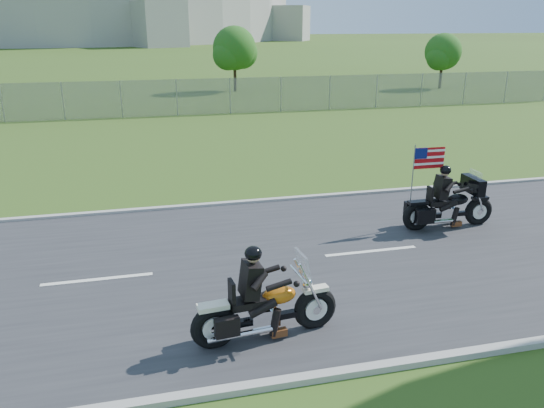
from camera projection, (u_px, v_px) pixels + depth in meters
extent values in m
plane|color=#324515|center=(196.00, 271.00, 11.26)|extent=(420.00, 420.00, 0.00)
cube|color=#28282B|center=(196.00, 270.00, 11.25)|extent=(120.00, 8.00, 0.04)
cube|color=#9E9B93|center=(181.00, 207.00, 14.96)|extent=(120.00, 0.18, 0.12)
cube|color=#9E9B93|center=(224.00, 392.00, 7.52)|extent=(120.00, 0.18, 0.12)
cube|color=gray|center=(63.00, 101.00, 28.21)|extent=(60.00, 0.03, 2.00)
cylinder|color=#A3A099|center=(71.00, 4.00, 159.82)|extent=(130.00, 130.00, 20.00)
cylinder|color=#382316|center=(235.00, 74.00, 39.74)|extent=(0.22, 0.22, 2.52)
sphere|color=#2E5516|center=(234.00, 48.00, 39.12)|extent=(3.20, 3.20, 3.20)
sphere|color=#2E5516|center=(242.00, 53.00, 39.82)|extent=(2.40, 2.40, 2.40)
sphere|color=#2E5516|center=(228.00, 55.00, 38.78)|extent=(2.24, 2.24, 2.24)
cylinder|color=#382316|center=(441.00, 74.00, 41.48)|extent=(0.22, 0.22, 2.24)
sphere|color=#2E5516|center=(443.00, 52.00, 40.93)|extent=(2.80, 2.80, 2.80)
sphere|color=#2E5516|center=(446.00, 56.00, 41.54)|extent=(2.10, 2.10, 2.10)
sphere|color=#2E5516|center=(439.00, 57.00, 40.63)|extent=(1.96, 1.96, 1.96)
torus|color=black|center=(315.00, 308.00, 9.04)|extent=(0.79, 0.27, 0.77)
torus|color=black|center=(214.00, 327.00, 8.48)|extent=(0.79, 0.27, 0.77)
ellipsoid|color=#CC660E|center=(279.00, 295.00, 8.71)|extent=(0.61, 0.39, 0.29)
cube|color=black|center=(248.00, 303.00, 8.55)|extent=(0.60, 0.37, 0.12)
cube|color=black|center=(250.00, 280.00, 8.43)|extent=(0.29, 0.44, 0.57)
sphere|color=black|center=(253.00, 253.00, 8.31)|extent=(0.31, 0.31, 0.28)
cube|color=silver|center=(303.00, 264.00, 8.68)|extent=(0.09, 0.48, 0.42)
torus|color=black|center=(478.00, 211.00, 13.67)|extent=(0.76, 0.19, 0.76)
torus|color=black|center=(417.00, 216.00, 13.31)|extent=(0.76, 0.19, 0.76)
ellipsoid|color=black|center=(457.00, 199.00, 13.41)|extent=(0.58, 0.33, 0.29)
cube|color=black|center=(438.00, 202.00, 13.32)|extent=(0.57, 0.31, 0.12)
cube|color=black|center=(442.00, 187.00, 13.20)|extent=(0.25, 0.41, 0.56)
sphere|color=black|center=(446.00, 170.00, 13.06)|extent=(0.28, 0.28, 0.28)
cube|color=black|center=(473.00, 185.00, 13.38)|extent=(0.23, 0.82, 0.41)
cube|color=#B70C11|center=(429.00, 158.00, 13.09)|extent=(0.82, 0.03, 0.53)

